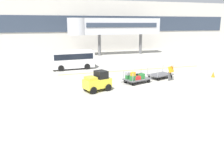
# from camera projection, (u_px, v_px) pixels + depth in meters

# --- Properties ---
(ground_plane) EXTENTS (120.00, 120.00, 0.00)m
(ground_plane) POSITION_uv_depth(u_px,v_px,m) (157.00, 88.00, 18.76)
(ground_plane) COLOR #9E9B91
(apron_lead_line) EXTENTS (17.09, 0.32, 0.01)m
(apron_lead_line) POSITION_uv_depth(u_px,v_px,m) (134.00, 70.00, 25.83)
(apron_lead_line) COLOR yellow
(apron_lead_line) RESTS_ON ground_plane
(terminal_building) EXTENTS (59.34, 2.51, 9.27)m
(terminal_building) POSITION_uv_depth(u_px,v_px,m) (91.00, 26.00, 41.97)
(terminal_building) COLOR #BCB7AD
(terminal_building) RESTS_ON ground_plane
(jet_bridge) EXTENTS (15.38, 3.00, 6.01)m
(jet_bridge) POSITION_uv_depth(u_px,v_px,m) (111.00, 27.00, 36.99)
(jet_bridge) COLOR #B7B7BC
(jet_bridge) RESTS_ON ground_plane
(baggage_tug) EXTENTS (2.34, 1.77, 1.58)m
(baggage_tug) POSITION_uv_depth(u_px,v_px,m) (98.00, 82.00, 17.82)
(baggage_tug) COLOR gold
(baggage_tug) RESTS_ON ground_plane
(baggage_cart_lead) EXTENTS (3.08, 2.06, 1.13)m
(baggage_cart_lead) POSITION_uv_depth(u_px,v_px,m) (136.00, 77.00, 20.15)
(baggage_cart_lead) COLOR #4C4C4F
(baggage_cart_lead) RESTS_ON ground_plane
(baggage_cart_middle) EXTENTS (3.08, 2.06, 1.10)m
(baggage_cart_middle) POSITION_uv_depth(u_px,v_px,m) (160.00, 75.00, 21.97)
(baggage_cart_middle) COLOR #4C4C4F
(baggage_cart_middle) RESTS_ON ground_plane
(baggage_handler) EXTENTS (0.54, 0.55, 1.56)m
(baggage_handler) POSITION_uv_depth(u_px,v_px,m) (171.00, 72.00, 20.90)
(baggage_handler) COLOR #4C4C4C
(baggage_handler) RESTS_ON ground_plane
(shuttle_van) EXTENTS (4.91, 2.21, 2.10)m
(shuttle_van) POSITION_uv_depth(u_px,v_px,m) (73.00, 58.00, 26.28)
(shuttle_van) COLOR silver
(shuttle_van) RESTS_ON ground_plane
(safety_cone_near) EXTENTS (0.36, 0.36, 0.55)m
(safety_cone_near) POSITION_uv_depth(u_px,v_px,m) (213.00, 74.00, 22.40)
(safety_cone_near) COLOR orange
(safety_cone_near) RESTS_ON ground_plane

